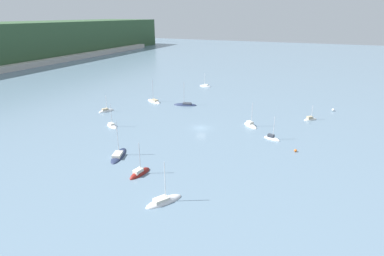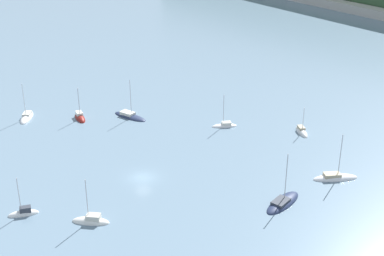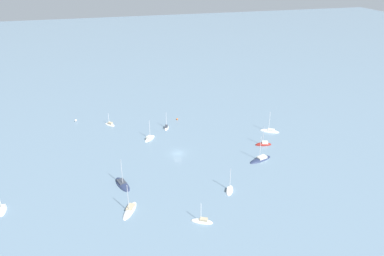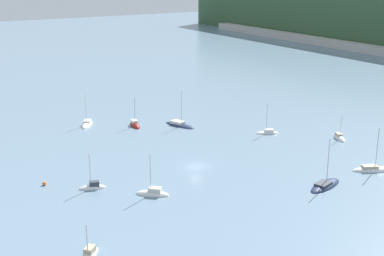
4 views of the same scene
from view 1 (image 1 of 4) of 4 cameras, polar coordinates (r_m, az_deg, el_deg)
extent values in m
plane|color=slate|center=(86.88, 1.73, -0.01)|extent=(600.00, 600.00, 0.00)
ellipsoid|color=white|center=(81.94, 14.98, -2.07)|extent=(2.81, 4.75, 1.44)
cube|color=#333842|center=(81.77, 14.81, -1.46)|extent=(1.48, 1.87, 0.89)
cylinder|color=silver|center=(80.65, 15.34, 0.07)|extent=(0.14, 0.14, 5.88)
ellipsoid|color=#232D4C|center=(108.97, -1.31, 4.37)|extent=(5.01, 8.81, 1.44)
cube|color=#333842|center=(108.70, -0.96, 4.68)|extent=(2.71, 3.44, 0.48)
cylinder|color=#B2B2B7|center=(107.86, -1.55, 6.62)|extent=(0.14, 0.14, 8.01)
ellipsoid|color=#232D4C|center=(72.15, -13.79, -5.18)|extent=(8.91, 5.22, 1.20)
cube|color=silver|center=(71.28, -14.00, -4.93)|extent=(3.49, 2.71, 0.71)
cylinder|color=silver|center=(70.76, -13.99, -1.85)|extent=(0.14, 0.14, 8.07)
ellipsoid|color=silver|center=(54.49, -5.37, -13.85)|extent=(7.11, 5.66, 1.60)
cube|color=beige|center=(53.86, -5.94, -13.38)|extent=(2.96, 2.66, 0.60)
cylinder|color=silver|center=(52.40, -5.18, -10.02)|extent=(0.14, 0.14, 7.37)
ellipsoid|color=maroon|center=(63.50, -9.90, -8.65)|extent=(5.86, 2.79, 1.93)
cube|color=silver|center=(62.77, -10.23, -8.06)|extent=(2.22, 1.60, 0.82)
cylinder|color=#B2B2B7|center=(61.95, -9.93, -5.53)|extent=(0.14, 0.14, 6.41)
ellipsoid|color=silver|center=(114.06, -7.26, 4.96)|extent=(5.54, 7.85, 1.61)
cube|color=tan|center=(113.35, -7.11, 5.26)|extent=(2.65, 3.17, 0.63)
cylinder|color=#B2B2B7|center=(113.28, -7.47, 7.10)|extent=(0.14, 0.14, 7.74)
ellipsoid|color=white|center=(105.91, -15.98, 3.06)|extent=(5.61, 3.89, 1.69)
cube|color=tan|center=(105.51, -16.24, 3.42)|extent=(2.26, 1.89, 0.68)
cylinder|color=silver|center=(105.19, -16.01, 4.62)|extent=(0.14, 0.14, 4.97)
ellipsoid|color=silver|center=(91.13, -14.98, 0.28)|extent=(4.01, 5.46, 1.14)
cube|color=silver|center=(91.27, -15.13, 0.72)|extent=(2.00, 2.25, 0.65)
cylinder|color=silver|center=(89.74, -15.12, 2.40)|extent=(0.14, 0.14, 6.61)
ellipsoid|color=white|center=(90.03, 11.08, 0.36)|extent=(5.13, 5.45, 1.56)
cube|color=beige|center=(90.07, 10.95, 0.97)|extent=(2.32, 2.38, 0.90)
cylinder|color=silver|center=(88.59, 11.35, 2.59)|extent=(0.14, 0.14, 6.69)
ellipsoid|color=white|center=(100.73, 21.60, 1.47)|extent=(4.33, 4.47, 1.22)
cube|color=tan|center=(100.26, 21.50, 1.85)|extent=(1.95, 1.97, 0.85)
cylinder|color=silver|center=(100.14, 21.89, 2.83)|extent=(0.14, 0.14, 4.36)
ellipsoid|color=silver|center=(138.07, 2.52, 7.90)|extent=(1.88, 5.23, 1.66)
cube|color=silver|center=(137.77, 2.69, 8.19)|extent=(1.30, 1.89, 0.58)
cylinder|color=silver|center=(137.45, 2.44, 9.26)|extent=(0.14, 0.14, 5.73)
sphere|color=orange|center=(76.14, 19.12, -4.07)|extent=(0.67, 0.67, 0.67)
sphere|color=white|center=(112.83, 25.29, 3.15)|extent=(0.89, 0.89, 0.89)
camera|label=2|loc=(146.26, 29.06, 23.77)|focal=50.00mm
camera|label=3|loc=(170.19, -34.44, 27.51)|focal=35.00mm
camera|label=4|loc=(156.20, 32.58, 19.65)|focal=50.00mm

